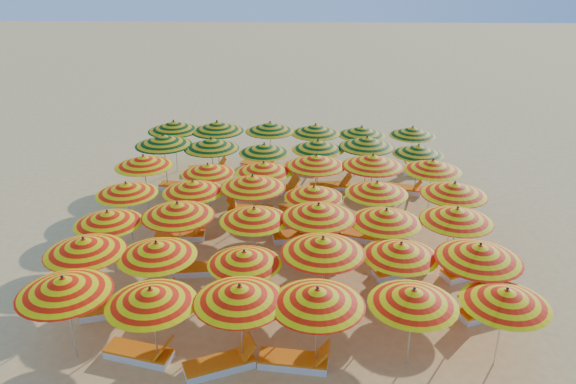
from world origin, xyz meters
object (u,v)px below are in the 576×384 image
(umbrella_20, at_px, (253,182))
(umbrella_36, at_px, (174,126))
(umbrella_1, at_px, (151,296))
(umbrella_35, at_px, (418,150))
(umbrella_29, at_px, (433,165))
(umbrella_39, at_px, (316,129))
(umbrella_26, at_px, (264,167))
(umbrella_16, at_px, (386,216))
(umbrella_18, at_px, (126,188))
(lounger_5, at_px, (486,311))
(lounger_15, at_px, (279,190))
(lounger_8, at_px, (467,271))
(lounger_20, at_px, (304,167))
(umbrella_32, at_px, (264,148))
(lounger_12, at_px, (249,210))
(umbrella_14, at_px, (254,214))
(umbrella_12, at_px, (108,217))
(umbrella_11, at_px, (480,252))
(lounger_11, at_px, (356,235))
(umbrella_7, at_px, (157,249))
(umbrella_4, at_px, (414,297))
(umbrella_40, at_px, (362,131))
(umbrella_31, at_px, (211,143))
(umbrella_25, at_px, (208,169))
(lounger_9, at_px, (182,234))
(umbrella_28, at_px, (373,161))
(lounger_13, at_px, (302,207))
(lounger_6, at_px, (197,269))
(umbrella_41, at_px, (413,131))
(umbrella_15, at_px, (318,211))
(umbrella_30, at_px, (163,140))
(umbrella_9, at_px, (323,245))
(umbrella_19, at_px, (193,187))
(umbrella_17, at_px, (457,215))
(lounger_1, at_px, (221,364))
(lounger_2, at_px, (295,361))
(lounger_0, at_px, (141,353))
(umbrella_13, at_px, (178,209))
(umbrella_23, at_px, (454,189))
(umbrella_8, at_px, (244,258))
(lounger_4, at_px, (147,302))
(umbrella_34, at_px, (367,142))
(lounger_18, at_px, (209,169))
(umbrella_24, at_px, (144,161))
(lounger_10, at_px, (296,236))
(umbrella_27, at_px, (316,160))
(lounger_19, at_px, (260,165))
(lounger_7, at_px, (401,270))
(umbrella_38, at_px, (270,127))
(lounger_17, at_px, (402,189))
(umbrella_21, at_px, (314,192))
(umbrella_6, at_px, (84,246))
(umbrella_37, at_px, (217,126))
(lounger_14, at_px, (181,186))

(umbrella_20, xyz_separation_m, umbrella_36, (-4.02, 6.17, 0.04))
(umbrella_1, height_order, umbrella_35, umbrella_1)
(umbrella_29, distance_m, umbrella_39, 6.01)
(umbrella_1, relative_size, umbrella_26, 1.00)
(umbrella_16, relative_size, umbrella_18, 1.02)
(umbrella_1, xyz_separation_m, lounger_5, (8.65, 2.25, -1.86))
(umbrella_26, xyz_separation_m, lounger_15, (0.47, 2.01, -1.79))
(lounger_8, xyz_separation_m, lounger_20, (-5.11, 8.79, 0.00))
(umbrella_32, bearing_deg, lounger_12, -102.92)
(umbrella_14, bearing_deg, umbrella_12, -177.06)
(lounger_5, bearing_deg, umbrella_36, -66.08)
(umbrella_11, bearing_deg, lounger_11, 120.81)
(umbrella_16, bearing_deg, umbrella_7, -161.43)
(umbrella_4, distance_m, umbrella_40, 12.77)
(umbrella_18, distance_m, umbrella_31, 4.85)
(umbrella_25, xyz_separation_m, umbrella_31, (-0.20, 2.22, 0.24))
(lounger_9, height_order, lounger_11, same)
(umbrella_28, distance_m, umbrella_35, 2.84)
(umbrella_18, bearing_deg, umbrella_11, -22.18)
(umbrella_4, distance_m, umbrella_16, 4.16)
(lounger_13, distance_m, lounger_15, 1.89)
(umbrella_4, distance_m, lounger_6, 7.40)
(umbrella_41, height_order, lounger_15, umbrella_41)
(umbrella_25, bearing_deg, umbrella_11, -38.10)
(umbrella_15, bearing_deg, umbrella_30, 134.15)
(umbrella_9, bearing_deg, umbrella_19, 135.00)
(umbrella_1, relative_size, lounger_9, 1.30)
(umbrella_7, height_order, umbrella_17, umbrella_17)
(lounger_1, xyz_separation_m, lounger_2, (1.80, 0.16, 0.00))
(lounger_0, xyz_separation_m, lounger_9, (-0.23, 6.27, 0.00))
(umbrella_13, relative_size, umbrella_23, 0.93)
(umbrella_8, relative_size, umbrella_18, 0.98)
(umbrella_29, relative_size, lounger_4, 1.55)
(umbrella_34, height_order, lounger_18, umbrella_34)
(umbrella_1, distance_m, umbrella_24, 9.14)
(lounger_2, relative_size, lounger_10, 0.99)
(umbrella_27, relative_size, lounger_19, 1.32)
(umbrella_19, relative_size, umbrella_20, 0.97)
(lounger_7, bearing_deg, lounger_11, 98.10)
(umbrella_35, height_order, umbrella_38, umbrella_38)
(umbrella_18, distance_m, lounger_17, 11.17)
(umbrella_1, xyz_separation_m, umbrella_21, (3.89, 6.45, -0.15))
(umbrella_7, distance_m, umbrella_24, 6.92)
(umbrella_39, bearing_deg, umbrella_41, 2.20)
(umbrella_29, distance_m, lounger_8, 4.75)
(umbrella_1, distance_m, umbrella_20, 6.95)
(umbrella_6, height_order, umbrella_29, umbrella_6)
(umbrella_21, height_order, umbrella_37, umbrella_37)
(umbrella_20, distance_m, lounger_14, 5.65)
(lounger_9, bearing_deg, lounger_19, 68.90)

